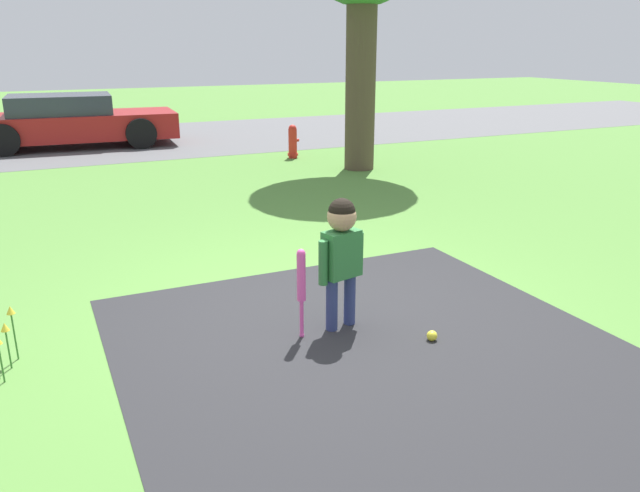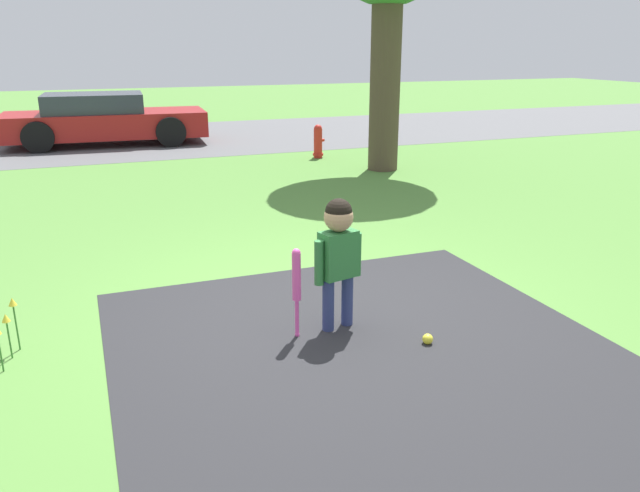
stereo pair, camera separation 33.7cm
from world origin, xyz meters
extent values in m
plane|color=#518438|center=(0.00, 0.00, 0.00)|extent=(60.00, 60.00, 0.00)
cube|color=#262628|center=(0.06, -2.50, 0.00)|extent=(3.70, 7.00, 0.01)
cube|color=#59595B|center=(0.00, 10.89, 0.00)|extent=(40.00, 6.00, 0.01)
cylinder|color=navy|center=(-0.08, -0.44, 0.22)|extent=(0.09, 0.09, 0.44)
cylinder|color=navy|center=(0.11, -0.40, 0.22)|extent=(0.09, 0.09, 0.44)
cube|color=#2D7238|center=(0.02, -0.42, 0.63)|extent=(0.32, 0.23, 0.38)
cylinder|color=#2D7238|center=(-0.16, -0.46, 0.59)|extent=(0.07, 0.07, 0.36)
cylinder|color=#2D7238|center=(0.19, -0.38, 0.59)|extent=(0.07, 0.07, 0.36)
sphere|color=tan|center=(0.02, -0.42, 0.93)|extent=(0.23, 0.23, 0.23)
sphere|color=black|center=(0.02, -0.42, 0.97)|extent=(0.21, 0.21, 0.21)
sphere|color=#E54CA5|center=(-0.35, -0.46, 0.02)|extent=(0.04, 0.04, 0.04)
cylinder|color=#E54CA5|center=(-0.35, -0.46, 0.16)|extent=(0.03, 0.03, 0.31)
cylinder|color=#E54CA5|center=(-0.35, -0.46, 0.51)|extent=(0.07, 0.07, 0.38)
sphere|color=#E54CA5|center=(-0.35, -0.46, 0.70)|extent=(0.07, 0.07, 0.07)
sphere|color=yellow|center=(0.55, -0.94, 0.04)|extent=(0.08, 0.08, 0.08)
cylinder|color=red|center=(2.71, 7.08, 0.29)|extent=(0.17, 0.17, 0.59)
sphere|color=red|center=(2.71, 7.08, 0.59)|extent=(0.16, 0.16, 0.16)
cylinder|color=red|center=(2.71, 7.08, 0.07)|extent=(0.21, 0.21, 0.05)
cylinder|color=red|center=(2.80, 7.08, 0.35)|extent=(0.08, 0.06, 0.06)
cube|color=maroon|center=(-1.18, 10.50, 0.46)|extent=(4.51, 1.97, 0.55)
cube|color=#2D333D|center=(-1.40, 10.51, 0.94)|extent=(2.21, 1.63, 0.41)
cylinder|color=black|center=(0.24, 11.27, 0.33)|extent=(0.67, 0.22, 0.66)
cylinder|color=black|center=(0.14, 9.55, 0.33)|extent=(0.67, 0.22, 0.66)
cylinder|color=black|center=(-2.49, 11.44, 0.33)|extent=(0.67, 0.22, 0.66)
cylinder|color=black|center=(-2.60, 9.72, 0.33)|extent=(0.67, 0.22, 0.66)
cylinder|color=#4C3D2D|center=(3.38, 5.51, 1.69)|extent=(0.54, 0.54, 3.39)
cylinder|color=#38702D|center=(-2.38, 0.09, 0.18)|extent=(0.01, 0.01, 0.36)
cone|color=yellow|center=(-2.38, 0.09, 0.39)|extent=(0.06, 0.06, 0.06)
cylinder|color=#38702D|center=(-2.47, -0.23, 0.14)|extent=(0.01, 0.01, 0.29)
cylinder|color=#38702D|center=(-2.42, -0.04, 0.15)|extent=(0.01, 0.01, 0.29)
cone|color=yellow|center=(-2.42, -0.04, 0.32)|extent=(0.06, 0.06, 0.06)
camera|label=1|loc=(-2.09, -4.56, 2.20)|focal=35.00mm
camera|label=2|loc=(-1.78, -4.69, 2.20)|focal=35.00mm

